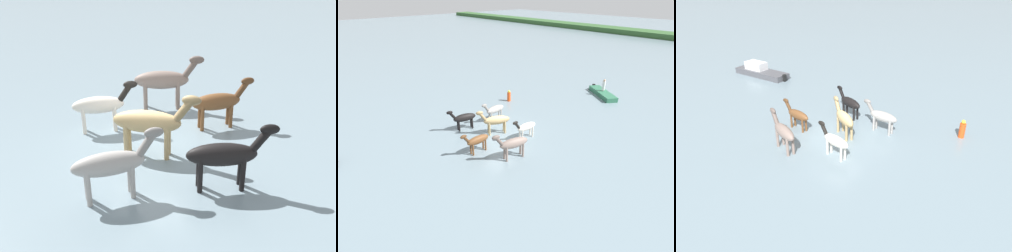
% 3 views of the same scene
% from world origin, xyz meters
% --- Properties ---
extents(ground_plane, '(211.69, 211.69, 0.00)m').
position_xyz_m(ground_plane, '(0.00, 0.00, 0.00)').
color(ground_plane, gray).
extents(horse_dun_straggler, '(0.62, 2.39, 1.86)m').
position_xyz_m(horse_dun_straggler, '(-2.26, 1.53, 1.02)').
color(horse_dun_straggler, '#9E9993').
rests_on(horse_dun_straggler, ground_plane).
extents(horse_dark_mare, '(0.63, 2.24, 1.73)m').
position_xyz_m(horse_dark_mare, '(1.69, 1.31, 0.96)').
color(horse_dark_mare, silver).
rests_on(horse_dark_mare, ground_plane).
extents(horse_gray_outer, '(0.55, 2.24, 1.74)m').
position_xyz_m(horse_gray_outer, '(0.86, -2.61, 0.96)').
color(horse_gray_outer, brown).
rests_on(horse_gray_outer, ground_plane).
extents(horse_chestnut_trailing, '(0.94, 2.41, 1.87)m').
position_xyz_m(horse_chestnut_trailing, '(-2.63, -1.36, 1.03)').
color(horse_chestnut_trailing, black).
rests_on(horse_chestnut_trailing, ground_plane).
extents(horse_rear_stallion, '(1.08, 2.66, 2.06)m').
position_xyz_m(horse_rear_stallion, '(3.01, -1.27, 1.13)').
color(horse_rear_stallion, gray).
rests_on(horse_rear_stallion, ground_plane).
extents(horse_pinto_flank, '(1.51, 2.56, 2.06)m').
position_xyz_m(horse_pinto_flank, '(-0.41, 0.10, 1.13)').
color(horse_pinto_flank, tan).
rests_on(horse_pinto_flank, ground_plane).
extents(boat_skiff_near, '(4.18, 3.28, 0.73)m').
position_xyz_m(boat_skiff_near, '(0.74, 14.03, 0.16)').
color(boat_skiff_near, '#2D6B4C').
rests_on(boat_skiff_near, ground_plane).
extents(person_watcher_seated, '(0.32, 0.32, 1.19)m').
position_xyz_m(person_watcher_seated, '(0.67, 14.14, 1.13)').
color(person_watcher_seated, silver).
rests_on(person_watcher_seated, boat_skiff_near).
extents(buoy_channel_marker, '(0.36, 0.36, 1.14)m').
position_xyz_m(buoy_channel_marker, '(-4.80, 5.52, 0.51)').
color(buoy_channel_marker, '#E54C19').
rests_on(buoy_channel_marker, ground_plane).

